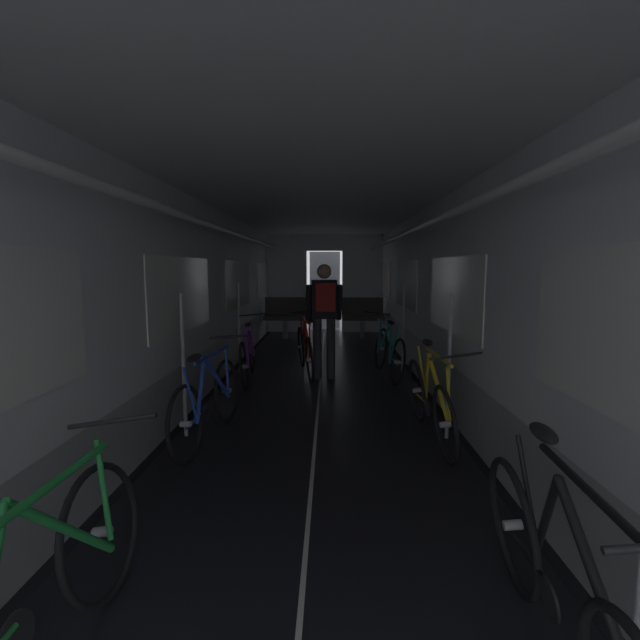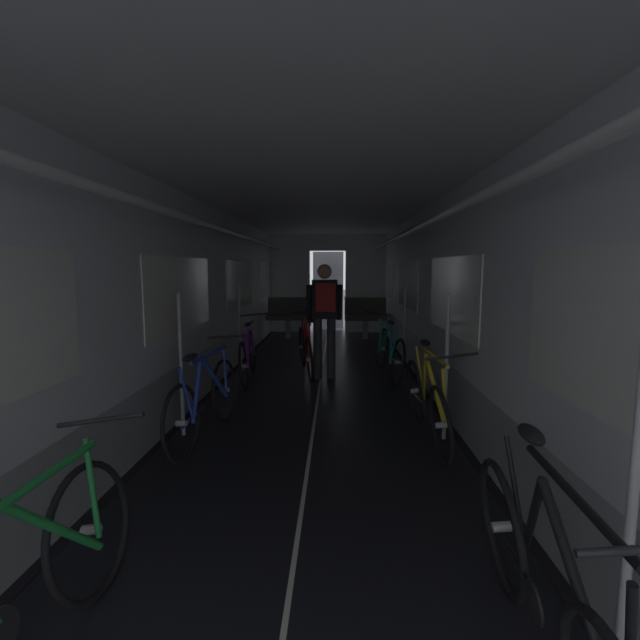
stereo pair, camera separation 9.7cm
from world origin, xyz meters
The scene contains 12 objects.
ground_plane centered at (0.00, 0.00, 0.00)m, with size 60.00×60.00×0.00m, color black.
train_car_shell centered at (0.00, 3.60, 1.70)m, with size 3.14×12.34×2.57m.
bench_seat_far_left centered at (-0.90, 8.07, 0.57)m, with size 0.98×0.51×0.95m.
bench_seat_far_right centered at (0.90, 8.07, 0.57)m, with size 0.98×0.51×0.95m.
bicycle_purple centered at (-1.04, 4.15, 0.38)m, with size 0.44×1.69×0.95m.
bicycle_yellow centered at (1.10, 2.09, 0.38)m, with size 0.44×1.69×0.95m.
bicycle_blue centered at (-1.02, 2.02, 0.38)m, with size 0.45×1.69×0.95m.
bicycle_teal centered at (1.02, 4.49, 0.38)m, with size 0.51×1.69×0.96m.
bicycle_green centered at (-1.01, -0.49, 0.38)m, with size 0.44×1.69×0.96m.
bicycle_black centered at (1.05, -0.37, 0.38)m, with size 0.44×1.69×0.95m.
person_cyclist_aisle centered at (0.06, 4.32, 1.02)m, with size 0.55×0.41×1.69m.
bicycle_red_in_aisle centered at (-0.24, 4.59, 0.38)m, with size 0.47×1.68×0.95m.
Camera 2 is at (0.23, -1.97, 1.64)m, focal length 24.47 mm.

